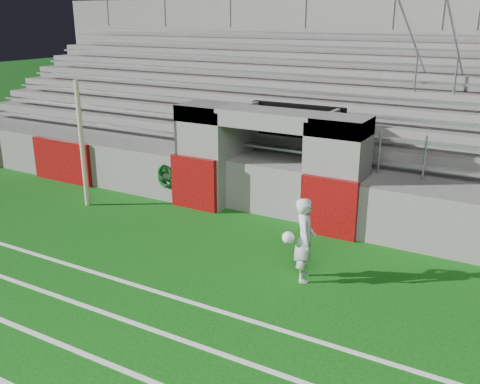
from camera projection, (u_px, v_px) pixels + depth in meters
The scene contains 5 objects.
ground at pixel (185, 269), 10.43m from camera, with size 90.00×90.00×0.00m, color #0C4D0D.
field_post at pixel (82, 145), 13.43m from camera, with size 0.11×0.11×3.23m, color #BFAE8E.
stadium_structure at pixel (333, 124), 16.52m from camera, with size 26.00×8.48×5.42m.
goalkeeper_with_ball at pixel (304, 240), 9.79m from camera, with size 0.65×0.69×1.60m.
hose_coil at pixel (166, 176), 13.87m from camera, with size 0.54×0.14×0.65m.
Camera 1 is at (5.61, -7.65, 4.72)m, focal length 40.00 mm.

